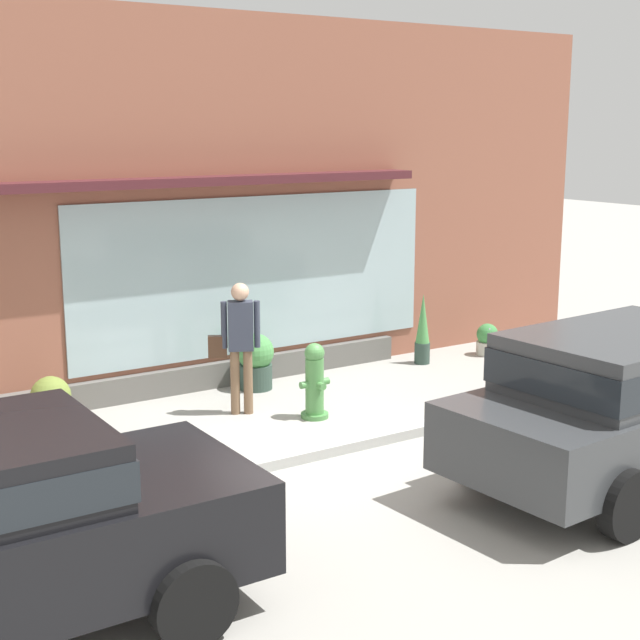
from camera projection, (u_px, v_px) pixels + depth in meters
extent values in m
plane|color=#9E9B93|center=(332.00, 446.00, 10.75)|extent=(60.00, 60.00, 0.00)
cube|color=#B2B2AD|center=(342.00, 446.00, 10.57)|extent=(14.00, 0.24, 0.12)
cube|color=#935642|center=(205.00, 204.00, 12.83)|extent=(14.00, 0.36, 5.19)
cube|color=#9EB7BC|center=(259.00, 274.00, 13.27)|extent=(5.72, 0.03, 2.25)
cube|color=#4C1E23|center=(216.00, 180.00, 12.47)|extent=(6.32, 0.56, 0.12)
cube|color=#605E59|center=(217.00, 374.00, 13.15)|extent=(6.12, 0.20, 0.36)
cylinder|color=#4C8C47|center=(315.00, 415.00, 11.79)|extent=(0.35, 0.35, 0.06)
cylinder|color=#4C8C47|center=(315.00, 386.00, 11.71)|extent=(0.24, 0.24, 0.72)
sphere|color=#4C8C47|center=(315.00, 353.00, 11.62)|extent=(0.26, 0.26, 0.26)
cylinder|color=#4C8C47|center=(304.00, 385.00, 11.62)|extent=(0.10, 0.09, 0.09)
cylinder|color=#4C8C47|center=(325.00, 381.00, 11.78)|extent=(0.10, 0.09, 0.09)
cylinder|color=#4C8C47|center=(321.00, 386.00, 11.57)|extent=(0.09, 0.10, 0.09)
cylinder|color=brown|center=(235.00, 382.00, 11.86)|extent=(0.12, 0.12, 0.85)
cylinder|color=brown|center=(248.00, 382.00, 11.88)|extent=(0.12, 0.12, 0.85)
cube|color=#333847|center=(241.00, 326.00, 11.72)|extent=(0.37, 0.32, 0.64)
sphere|color=tan|center=(240.00, 292.00, 11.63)|extent=(0.23, 0.23, 0.23)
cylinder|color=#333847|center=(224.00, 325.00, 11.69)|extent=(0.08, 0.08, 0.60)
cylinder|color=#333847|center=(257.00, 324.00, 11.74)|extent=(0.08, 0.08, 0.60)
cube|color=#472D1E|center=(217.00, 346.00, 11.76)|extent=(0.26, 0.20, 0.28)
cylinder|color=black|center=(106.00, 516.00, 8.05)|extent=(0.65, 0.18, 0.65)
cylinder|color=black|center=(194.00, 603.00, 6.59)|extent=(0.65, 0.18, 0.65)
cube|color=#383A3D|center=(635.00, 415.00, 9.69)|extent=(4.56, 2.04, 0.69)
cube|color=#383A3D|center=(627.00, 361.00, 9.43)|extent=(2.55, 1.76, 0.63)
cube|color=#1E2328|center=(627.00, 361.00, 9.43)|extent=(2.60, 1.78, 0.35)
cylinder|color=black|center=(637.00, 403.00, 11.27)|extent=(0.68, 0.23, 0.67)
cylinder|color=black|center=(481.00, 450.00, 9.65)|extent=(0.68, 0.23, 0.67)
cylinder|color=black|center=(627.00, 505.00, 8.26)|extent=(0.68, 0.23, 0.67)
cylinder|color=#9E6042|center=(52.00, 422.00, 11.24)|extent=(0.34, 0.34, 0.24)
sphere|color=olive|center=(51.00, 396.00, 11.18)|extent=(0.49, 0.49, 0.49)
cylinder|color=#B7B2A3|center=(487.00, 348.00, 14.97)|extent=(0.35, 0.35, 0.22)
sphere|color=#3D8442|center=(487.00, 334.00, 14.92)|extent=(0.35, 0.35, 0.35)
sphere|color=#E5C64C|center=(487.00, 331.00, 14.99)|extent=(0.07, 0.07, 0.07)
sphere|color=#B266B7|center=(489.00, 330.00, 14.80)|extent=(0.07, 0.07, 0.07)
cylinder|color=#33473D|center=(256.00, 377.00, 13.04)|extent=(0.46, 0.46, 0.35)
sphere|color=#4C934C|center=(255.00, 352.00, 12.96)|extent=(0.52, 0.52, 0.52)
sphere|color=#DB4C7A|center=(263.00, 342.00, 13.04)|extent=(0.15, 0.15, 0.15)
sphere|color=#E5C64C|center=(250.00, 344.00, 12.82)|extent=(0.14, 0.14, 0.14)
sphere|color=orange|center=(251.00, 341.00, 13.02)|extent=(0.10, 0.10, 0.10)
cylinder|color=#33473D|center=(422.00, 353.00, 14.43)|extent=(0.24, 0.24, 0.33)
cone|color=#4C934C|center=(423.00, 318.00, 14.32)|extent=(0.22, 0.22, 0.77)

